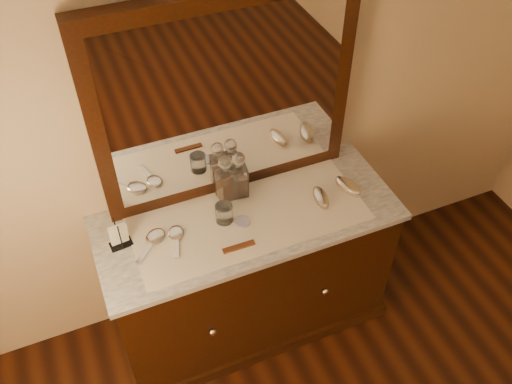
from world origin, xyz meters
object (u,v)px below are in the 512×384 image
(brush_near, at_px, (321,198))
(mirror_frame, at_px, (226,100))
(pin_dish, at_px, (243,221))
(dresser_cabinet, at_px, (249,273))
(hand_mirror_outer, at_px, (154,240))
(decanter_left, at_px, (226,182))
(decanter_right, at_px, (239,179))
(hand_mirror_inner, at_px, (176,236))
(napkin_rack, at_px, (119,236))
(comb, at_px, (239,247))
(brush_far, at_px, (348,186))

(brush_near, bearing_deg, mirror_frame, 141.35)
(pin_dish, bearing_deg, dresser_cabinet, 39.13)
(pin_dish, relative_size, hand_mirror_outer, 0.37)
(decanter_left, xyz_separation_m, brush_near, (0.41, -0.20, -0.08))
(dresser_cabinet, bearing_deg, decanter_right, 83.54)
(mirror_frame, bearing_deg, hand_mirror_inner, -145.26)
(dresser_cabinet, height_order, hand_mirror_inner, hand_mirror_inner)
(dresser_cabinet, height_order, hand_mirror_outer, hand_mirror_outer)
(napkin_rack, relative_size, decanter_left, 0.58)
(comb, xyz_separation_m, brush_near, (0.47, 0.12, 0.02))
(decanter_left, bearing_deg, brush_near, -25.76)
(hand_mirror_inner, bearing_deg, comb, -34.91)
(mirror_frame, distance_m, brush_far, 0.76)
(pin_dish, height_order, brush_far, brush_far)
(comb, bearing_deg, hand_mirror_inner, 145.73)
(napkin_rack, bearing_deg, decanter_left, 10.07)
(decanter_right, bearing_deg, mirror_frame, 100.66)
(mirror_frame, distance_m, comb, 0.65)
(hand_mirror_outer, height_order, hand_mirror_inner, hand_mirror_outer)
(brush_far, height_order, hand_mirror_outer, brush_far)
(pin_dish, distance_m, hand_mirror_outer, 0.41)
(brush_far, relative_size, hand_mirror_inner, 0.86)
(brush_near, relative_size, hand_mirror_outer, 0.77)
(napkin_rack, xyz_separation_m, decanter_right, (0.61, 0.10, 0.04))
(brush_far, bearing_deg, decanter_left, 162.38)
(comb, height_order, napkin_rack, napkin_rack)
(brush_far, bearing_deg, brush_near, -173.74)
(pin_dish, height_order, hand_mirror_outer, hand_mirror_outer)
(comb, bearing_deg, decanter_left, 79.69)
(pin_dish, height_order, brush_near, brush_near)
(comb, xyz_separation_m, decanter_left, (0.06, 0.32, 0.09))
(pin_dish, relative_size, hand_mirror_inner, 0.37)
(mirror_frame, xyz_separation_m, hand_mirror_inner, (-0.35, -0.24, -0.49))
(pin_dish, xyz_separation_m, hand_mirror_outer, (-0.41, 0.05, 0.00))
(dresser_cabinet, relative_size, mirror_frame, 1.17)
(brush_far, height_order, hand_mirror_inner, brush_far)
(comb, height_order, hand_mirror_outer, hand_mirror_outer)
(dresser_cabinet, bearing_deg, decanter_left, 107.62)
(brush_near, bearing_deg, decanter_left, 154.24)
(decanter_left, height_order, hand_mirror_inner, decanter_left)
(pin_dish, distance_m, decanter_right, 0.21)
(napkin_rack, bearing_deg, hand_mirror_outer, -15.71)
(napkin_rack, bearing_deg, hand_mirror_inner, -12.87)
(decanter_left, bearing_deg, napkin_rack, -169.93)
(decanter_left, height_order, brush_far, decanter_left)
(decanter_right, height_order, hand_mirror_outer, decanter_right)
(comb, distance_m, decanter_right, 0.36)
(dresser_cabinet, relative_size, comb, 9.33)
(hand_mirror_inner, bearing_deg, pin_dish, -6.33)
(hand_mirror_outer, bearing_deg, dresser_cabinet, -2.28)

